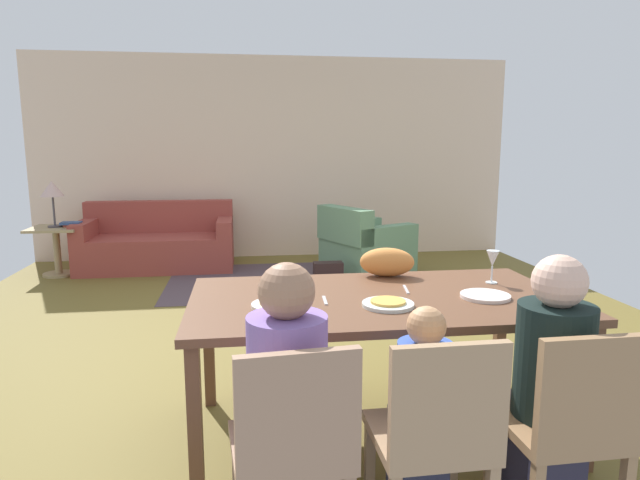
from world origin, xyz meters
TOP-DOWN VIEW (x-y plane):
  - ground_plane at (0.00, 0.44)m, footprint 6.43×6.07m
  - back_wall at (0.00, 3.52)m, footprint 6.43×0.10m
  - dining_table at (0.24, -1.41)m, footprint 1.92×1.04m
  - plate_near_man at (-0.29, -1.53)m, footprint 0.25×0.25m
  - pizza_near_man at (-0.29, -1.53)m, footprint 0.17×0.17m
  - plate_near_child at (0.24, -1.59)m, footprint 0.25×0.25m
  - pizza_near_child at (0.24, -1.59)m, footprint 0.17×0.17m
  - plate_near_woman at (0.77, -1.51)m, footprint 0.25×0.25m
  - wine_glass at (0.93, -1.23)m, footprint 0.07×0.07m
  - fork at (-0.05, -1.46)m, footprint 0.02×0.15m
  - knife at (0.41, -1.31)m, footprint 0.04×0.17m
  - dining_chair_man at (-0.28, -2.29)m, footprint 0.46×0.46m
  - person_man at (-0.29, -2.11)m, footprint 0.30×0.41m
  - dining_chair_child at (0.24, -2.29)m, footprint 0.43×0.43m
  - person_child at (0.24, -2.12)m, footprint 0.22×0.29m
  - dining_chair_woman at (0.77, -2.29)m, footprint 0.43×0.43m
  - person_woman at (0.77, -2.11)m, footprint 0.30×0.40m
  - cat at (0.39, -0.99)m, footprint 0.35×0.22m
  - area_rug at (-0.02, 2.03)m, footprint 2.60×1.80m
  - couch at (-1.53, 2.89)m, footprint 1.85×0.86m
  - armchair at (0.95, 2.21)m, footprint 1.14×1.14m
  - side_table at (-2.65, 2.63)m, footprint 0.56×0.56m
  - table_lamp at (-2.65, 2.63)m, footprint 0.26×0.26m
  - book_lower at (-2.44, 2.66)m, footprint 0.22×0.16m
  - book_upper at (-2.48, 2.65)m, footprint 0.22×0.16m
  - handbag at (0.45, 1.73)m, footprint 0.32×0.16m

SIDE VIEW (x-z plane):
  - ground_plane at x=0.00m, z-range -0.02..0.00m
  - area_rug at x=-0.02m, z-range 0.00..0.01m
  - handbag at x=0.45m, z-range 0.00..0.26m
  - couch at x=-1.53m, z-range -0.11..0.71m
  - armchair at x=0.95m, z-range -0.09..0.73m
  - side_table at x=-2.65m, z-range 0.09..0.67m
  - person_child at x=0.24m, z-range -0.03..0.89m
  - dining_chair_man at x=-0.28m, z-range 0.06..0.93m
  - dining_chair_child at x=0.24m, z-range 0.06..0.93m
  - dining_chair_woman at x=0.77m, z-range 0.06..0.93m
  - person_man at x=-0.29m, z-range -0.04..1.07m
  - person_woman at x=0.77m, z-range -0.04..1.07m
  - book_lower at x=-2.44m, z-range 0.58..0.61m
  - book_upper at x=-2.48m, z-range 0.61..0.64m
  - dining_table at x=0.24m, z-range 0.32..1.08m
  - fork at x=-0.05m, z-range 0.76..0.77m
  - knife at x=0.41m, z-range 0.76..0.77m
  - plate_near_man at x=-0.29m, z-range 0.76..0.78m
  - plate_near_child at x=0.24m, z-range 0.76..0.78m
  - plate_near_woman at x=0.77m, z-range 0.76..0.78m
  - pizza_near_man at x=-0.29m, z-range 0.78..0.79m
  - pizza_near_child at x=0.24m, z-range 0.78..0.79m
  - cat at x=0.39m, z-range 0.76..0.93m
  - wine_glass at x=0.93m, z-range 0.80..0.99m
  - table_lamp at x=-2.65m, z-range 0.74..1.28m
  - back_wall at x=0.00m, z-range 0.00..2.70m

